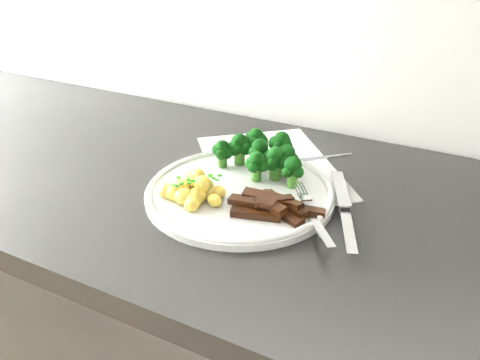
# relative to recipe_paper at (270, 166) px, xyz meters

# --- Properties ---
(recipe_paper) EXTENTS (0.37, 0.38, 0.00)m
(recipe_paper) POSITION_rel_recipe_paper_xyz_m (0.00, 0.00, 0.00)
(recipe_paper) COLOR white
(recipe_paper) RESTS_ON counter
(plate) EXTENTS (0.31, 0.31, 0.02)m
(plate) POSITION_rel_recipe_paper_xyz_m (0.00, -0.12, 0.01)
(plate) COLOR silver
(plate) RESTS_ON counter
(broccoli) EXTENTS (0.18, 0.11, 0.06)m
(broccoli) POSITION_rel_recipe_paper_xyz_m (0.00, -0.04, 0.05)
(broccoli) COLOR #30681D
(broccoli) RESTS_ON plate
(potatoes) EXTENTS (0.11, 0.10, 0.04)m
(potatoes) POSITION_rel_recipe_paper_xyz_m (-0.06, -0.18, 0.02)
(potatoes) COLOR #FDC850
(potatoes) RESTS_ON plate
(beef_strips) EXTENTS (0.14, 0.09, 0.03)m
(beef_strips) POSITION_rel_recipe_paper_xyz_m (0.08, -0.16, 0.02)
(beef_strips) COLOR black
(beef_strips) RESTS_ON plate
(fork) EXTENTS (0.12, 0.16, 0.02)m
(fork) POSITION_rel_recipe_paper_xyz_m (0.14, -0.15, 0.02)
(fork) COLOR silver
(fork) RESTS_ON plate
(knife) EXTENTS (0.11, 0.22, 0.03)m
(knife) POSITION_rel_recipe_paper_xyz_m (0.18, -0.12, 0.01)
(knife) COLOR silver
(knife) RESTS_ON plate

